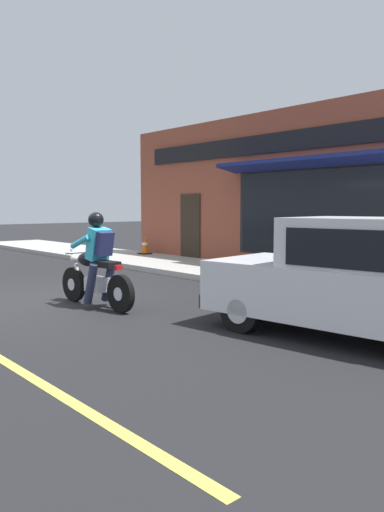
% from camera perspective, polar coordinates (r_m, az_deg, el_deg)
% --- Properties ---
extents(ground_plane, '(80.00, 80.00, 0.00)m').
position_cam_1_polar(ground_plane, '(9.73, -17.83, -4.73)').
color(ground_plane, black).
extents(sidewalk_curb, '(2.60, 22.00, 0.14)m').
position_cam_1_polar(sidewalk_curb, '(14.89, -4.20, -0.68)').
color(sidewalk_curb, '#ADAAA3').
rests_on(sidewalk_curb, ground).
extents(storefront_building, '(1.25, 11.75, 4.20)m').
position_cam_1_polar(storefront_building, '(13.43, 9.97, 7.27)').
color(storefront_building, brown).
rests_on(storefront_building, ground).
extents(motorcycle_with_rider, '(0.58, 2.02, 1.62)m').
position_cam_1_polar(motorcycle_with_rider, '(8.64, -10.88, -1.30)').
color(motorcycle_with_rider, black).
rests_on(motorcycle_with_rider, ground).
extents(car_hatchback, '(2.08, 3.95, 1.57)m').
position_cam_1_polar(car_hatchback, '(6.78, 18.02, -2.62)').
color(car_hatchback, black).
rests_on(car_hatchback, ground).
extents(traffic_cone, '(0.36, 0.36, 0.60)m').
position_cam_1_polar(traffic_cone, '(16.66, -5.42, 1.22)').
color(traffic_cone, black).
rests_on(traffic_cone, sidewalk_curb).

